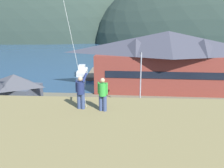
# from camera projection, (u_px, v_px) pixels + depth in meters

# --- Properties ---
(ground_plane) EXTENTS (600.00, 600.00, 0.00)m
(ground_plane) POSITION_uv_depth(u_px,v_px,m) (102.00, 149.00, 23.36)
(ground_plane) COLOR #66604C
(parking_lot_pad) EXTENTS (40.00, 20.00, 0.10)m
(parking_lot_pad) POSITION_uv_depth(u_px,v_px,m) (106.00, 127.00, 28.17)
(parking_lot_pad) COLOR slate
(parking_lot_pad) RESTS_ON ground
(bay_water) EXTENTS (360.00, 84.00, 0.03)m
(bay_water) POSITION_uv_depth(u_px,v_px,m) (120.00, 56.00, 81.29)
(bay_water) COLOR navy
(bay_water) RESTS_ON ground
(far_hill_west_ridge) EXTENTS (148.19, 53.38, 92.58)m
(far_hill_west_ridge) POSITION_uv_depth(u_px,v_px,m) (6.00, 40.00, 143.49)
(far_hill_west_ridge) COLOR #2D3D33
(far_hill_west_ridge) RESTS_ON ground
(harbor_lodge) EXTENTS (25.42, 9.86, 9.94)m
(harbor_lodge) POSITION_uv_depth(u_px,v_px,m) (167.00, 59.00, 41.83)
(harbor_lodge) COLOR brown
(harbor_lodge) RESTS_ON ground
(storage_shed_near_lot) EXTENTS (6.61, 5.50, 5.07)m
(storage_shed_near_lot) POSITION_uv_depth(u_px,v_px,m) (15.00, 93.00, 32.06)
(storage_shed_near_lot) COLOR #474C56
(storage_shed_near_lot) RESTS_ON ground
(wharf_dock) EXTENTS (3.20, 10.96, 0.70)m
(wharf_dock) POSITION_uv_depth(u_px,v_px,m) (97.00, 73.00, 54.16)
(wharf_dock) COLOR #70604C
(wharf_dock) RESTS_ON ground
(moored_boat_wharfside) EXTENTS (2.29, 6.09, 2.16)m
(moored_boat_wharfside) POSITION_uv_depth(u_px,v_px,m) (82.00, 71.00, 54.77)
(moored_boat_wharfside) COLOR silver
(moored_boat_wharfside) RESTS_ON ground
(moored_boat_outer_mooring) EXTENTS (2.95, 7.40, 2.16)m
(moored_boat_outer_mooring) POSITION_uv_depth(u_px,v_px,m) (113.00, 72.00, 54.29)
(moored_boat_outer_mooring) COLOR #23564C
(moored_boat_outer_mooring) RESTS_ON ground
(parked_car_back_row_left) EXTENTS (4.26, 2.18, 1.82)m
(parked_car_back_row_left) POSITION_uv_depth(u_px,v_px,m) (52.00, 135.00, 23.77)
(parked_car_back_row_left) COLOR #236633
(parked_car_back_row_left) RESTS_ON parking_lot_pad
(parked_car_back_row_right) EXTENTS (4.29, 2.22, 1.82)m
(parked_car_back_row_right) POSITION_uv_depth(u_px,v_px,m) (108.00, 138.00, 23.36)
(parked_car_back_row_right) COLOR silver
(parked_car_back_row_right) RESTS_ON parking_lot_pad
(parked_car_lone_by_shed) EXTENTS (4.27, 2.19, 1.82)m
(parked_car_lone_by_shed) POSITION_uv_depth(u_px,v_px,m) (218.00, 113.00, 29.53)
(parked_car_lone_by_shed) COLOR slate
(parked_car_lone_by_shed) RESTS_ON parking_lot_pad
(parked_car_front_row_end) EXTENTS (4.32, 2.30, 1.82)m
(parked_car_front_row_end) POSITION_uv_depth(u_px,v_px,m) (115.00, 115.00, 28.81)
(parked_car_front_row_end) COLOR navy
(parked_car_front_row_end) RESTS_ON parking_lot_pad
(parked_car_mid_row_center) EXTENTS (4.28, 2.22, 1.82)m
(parked_car_mid_row_center) POSITION_uv_depth(u_px,v_px,m) (176.00, 134.00, 24.01)
(parked_car_mid_row_center) COLOR silver
(parked_car_mid_row_center) RESTS_ON parking_lot_pad
(parked_car_corner_spot) EXTENTS (4.21, 2.07, 1.82)m
(parked_car_corner_spot) POSITION_uv_depth(u_px,v_px,m) (60.00, 110.00, 30.31)
(parked_car_corner_spot) COLOR black
(parked_car_corner_spot) RESTS_ON parking_lot_pad
(parking_light_pole) EXTENTS (0.24, 0.78, 7.66)m
(parking_light_pole) POSITION_uv_depth(u_px,v_px,m) (141.00, 78.00, 32.18)
(parking_light_pole) COLOR #ADADB2
(parking_light_pole) RESTS_ON parking_lot_pad
(person_kite_flyer) EXTENTS (0.59, 0.63, 1.86)m
(person_kite_flyer) POSITION_uv_depth(u_px,v_px,m) (81.00, 91.00, 12.92)
(person_kite_flyer) COLOR #384770
(person_kite_flyer) RESTS_ON grassy_hill_foreground
(person_companion) EXTENTS (0.53, 0.40, 1.74)m
(person_companion) POSITION_uv_depth(u_px,v_px,m) (103.00, 93.00, 12.63)
(person_companion) COLOR #384770
(person_companion) RESTS_ON grassy_hill_foreground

